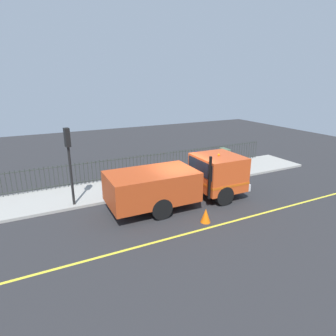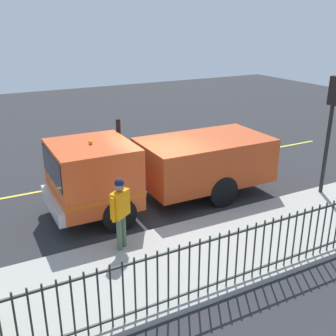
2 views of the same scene
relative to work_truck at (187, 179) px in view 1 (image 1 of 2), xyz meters
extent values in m
plane|color=#2B2B2D|center=(0.22, 0.16, -1.26)|extent=(46.16, 46.16, 0.00)
cube|color=#A3A099|center=(3.20, 0.16, -1.19)|extent=(3.12, 20.98, 0.13)
cube|color=yellow|center=(-2.64, 0.16, -1.26)|extent=(0.12, 18.88, 0.01)
cube|color=#D84C1E|center=(-0.03, -1.83, 0.08)|extent=(2.38, 2.21, 1.71)
cube|color=black|center=(-0.03, -1.83, 0.46)|extent=(2.19, 2.25, 0.75)
cube|color=#B8411A|center=(0.03, 1.83, -0.09)|extent=(2.41, 4.11, 1.38)
cube|color=silver|center=(-0.04, -3.00, -0.63)|extent=(2.23, 0.23, 0.36)
cube|color=#DB5914|center=(-0.03, -1.83, -0.30)|extent=(2.40, 2.23, 0.12)
cylinder|color=black|center=(1.03, -1.52, -0.78)|extent=(0.31, 0.96, 0.96)
cylinder|color=black|center=(-1.07, -1.49, -0.78)|extent=(0.31, 0.96, 0.96)
cylinder|color=black|center=(1.08, 1.82, -0.78)|extent=(0.31, 0.96, 0.96)
cylinder|color=black|center=(-1.03, 1.85, -0.78)|extent=(0.31, 0.96, 0.96)
sphere|color=orange|center=(-0.03, -1.83, 0.98)|extent=(0.12, 0.12, 0.12)
cylinder|color=black|center=(-1.03, -0.63, 0.25)|extent=(0.14, 0.14, 2.06)
cube|color=orange|center=(2.12, -1.87, 0.05)|extent=(0.48, 0.55, 0.64)
sphere|color=#997051|center=(2.12, -1.87, 0.49)|extent=(0.24, 0.24, 0.24)
sphere|color=#14193F|center=(2.12, -1.87, 0.58)|extent=(0.23, 0.23, 0.23)
cylinder|color=#4C6047|center=(2.17, -1.95, -0.70)|extent=(0.13, 0.13, 0.86)
cylinder|color=#4C6047|center=(2.07, -1.80, -0.70)|extent=(0.13, 0.13, 0.86)
cylinder|color=orange|center=(2.28, -2.11, 0.02)|extent=(0.09, 0.09, 0.61)
cylinder|color=orange|center=(1.96, -1.64, 0.02)|extent=(0.09, 0.09, 0.61)
cylinder|color=#2D332D|center=(4.56, -8.75, -0.47)|extent=(0.04, 0.04, 1.32)
cylinder|color=#2D332D|center=(4.56, -8.53, -0.47)|extent=(0.04, 0.04, 1.32)
cylinder|color=#2D332D|center=(4.56, -8.30, -0.47)|extent=(0.04, 0.04, 1.32)
cylinder|color=#2D332D|center=(4.56, -8.07, -0.47)|extent=(0.04, 0.04, 1.32)
cylinder|color=#2D332D|center=(4.56, -7.84, -0.47)|extent=(0.04, 0.04, 1.32)
cylinder|color=#2D332D|center=(4.56, -7.61, -0.47)|extent=(0.04, 0.04, 1.32)
cylinder|color=#2D332D|center=(4.56, -7.38, -0.47)|extent=(0.04, 0.04, 1.32)
cylinder|color=#2D332D|center=(4.56, -7.15, -0.47)|extent=(0.04, 0.04, 1.32)
cylinder|color=#2D332D|center=(4.56, -6.92, -0.47)|extent=(0.04, 0.04, 1.32)
cylinder|color=#2D332D|center=(4.56, -6.70, -0.47)|extent=(0.04, 0.04, 1.32)
cylinder|color=#2D332D|center=(4.56, -6.47, -0.47)|extent=(0.04, 0.04, 1.32)
cylinder|color=#2D332D|center=(4.56, -6.24, -0.47)|extent=(0.04, 0.04, 1.32)
cylinder|color=#2D332D|center=(4.56, -6.01, -0.47)|extent=(0.04, 0.04, 1.32)
cylinder|color=#2D332D|center=(4.56, -5.78, -0.47)|extent=(0.04, 0.04, 1.32)
cylinder|color=#2D332D|center=(4.56, -5.55, -0.47)|extent=(0.04, 0.04, 1.32)
cylinder|color=#2D332D|center=(4.56, -5.32, -0.47)|extent=(0.04, 0.04, 1.32)
cylinder|color=#2D332D|center=(4.56, -5.10, -0.47)|extent=(0.04, 0.04, 1.32)
cylinder|color=#2D332D|center=(4.56, -4.87, -0.47)|extent=(0.04, 0.04, 1.32)
cylinder|color=#2D332D|center=(4.56, -4.64, -0.47)|extent=(0.04, 0.04, 1.32)
cylinder|color=#2D332D|center=(4.56, -4.41, -0.47)|extent=(0.04, 0.04, 1.32)
cylinder|color=#2D332D|center=(4.56, -4.18, -0.47)|extent=(0.04, 0.04, 1.32)
cylinder|color=#2D332D|center=(4.56, -3.95, -0.47)|extent=(0.04, 0.04, 1.32)
cylinder|color=#2D332D|center=(4.56, -3.72, -0.47)|extent=(0.04, 0.04, 1.32)
cylinder|color=#2D332D|center=(4.56, -3.50, -0.47)|extent=(0.04, 0.04, 1.32)
cylinder|color=#2D332D|center=(4.56, -3.27, -0.47)|extent=(0.04, 0.04, 1.32)
cylinder|color=#2D332D|center=(4.56, -3.04, -0.47)|extent=(0.04, 0.04, 1.32)
cylinder|color=#2D332D|center=(4.56, -2.81, -0.47)|extent=(0.04, 0.04, 1.32)
cylinder|color=#2D332D|center=(4.56, -2.58, -0.47)|extent=(0.04, 0.04, 1.32)
cylinder|color=#2D332D|center=(4.56, -2.35, -0.47)|extent=(0.04, 0.04, 1.32)
cylinder|color=#2D332D|center=(4.56, -2.12, -0.47)|extent=(0.04, 0.04, 1.32)
cylinder|color=#2D332D|center=(4.56, -1.89, -0.47)|extent=(0.04, 0.04, 1.32)
cylinder|color=#2D332D|center=(4.56, -1.67, -0.47)|extent=(0.04, 0.04, 1.32)
cylinder|color=#2D332D|center=(4.56, -1.44, -0.47)|extent=(0.04, 0.04, 1.32)
cylinder|color=#2D332D|center=(4.56, -1.21, -0.47)|extent=(0.04, 0.04, 1.32)
cylinder|color=#2D332D|center=(4.56, -0.98, -0.47)|extent=(0.04, 0.04, 1.32)
cylinder|color=#2D332D|center=(4.56, -0.75, -0.47)|extent=(0.04, 0.04, 1.32)
cylinder|color=#2D332D|center=(4.56, -0.52, -0.47)|extent=(0.04, 0.04, 1.32)
cylinder|color=#2D332D|center=(4.56, -0.29, -0.47)|extent=(0.04, 0.04, 1.32)
cylinder|color=#2D332D|center=(4.56, -0.07, -0.47)|extent=(0.04, 0.04, 1.32)
cylinder|color=#2D332D|center=(4.56, 0.16, -0.47)|extent=(0.04, 0.04, 1.32)
cylinder|color=#2D332D|center=(4.56, 0.39, -0.47)|extent=(0.04, 0.04, 1.32)
cylinder|color=#2D332D|center=(4.56, 0.62, -0.47)|extent=(0.04, 0.04, 1.32)
cylinder|color=#2D332D|center=(4.56, 0.85, -0.47)|extent=(0.04, 0.04, 1.32)
cylinder|color=#2D332D|center=(4.56, 1.08, -0.47)|extent=(0.04, 0.04, 1.32)
cylinder|color=#2D332D|center=(4.56, 1.31, -0.47)|extent=(0.04, 0.04, 1.32)
cylinder|color=#2D332D|center=(4.56, 1.54, -0.47)|extent=(0.04, 0.04, 1.32)
cylinder|color=#2D332D|center=(4.56, 1.76, -0.47)|extent=(0.04, 0.04, 1.32)
cylinder|color=#2D332D|center=(4.56, 1.99, -0.47)|extent=(0.04, 0.04, 1.32)
cylinder|color=#2D332D|center=(4.56, 2.22, -0.47)|extent=(0.04, 0.04, 1.32)
cylinder|color=#2D332D|center=(4.56, 2.45, -0.47)|extent=(0.04, 0.04, 1.32)
cylinder|color=#2D332D|center=(4.56, 2.68, -0.47)|extent=(0.04, 0.04, 1.32)
cylinder|color=#2D332D|center=(4.56, 2.91, -0.47)|extent=(0.04, 0.04, 1.32)
cylinder|color=#2D332D|center=(4.56, 3.14, -0.47)|extent=(0.04, 0.04, 1.32)
cylinder|color=#2D332D|center=(4.56, 3.36, -0.47)|extent=(0.04, 0.04, 1.32)
cylinder|color=#2D332D|center=(4.56, 3.59, -0.47)|extent=(0.04, 0.04, 1.32)
cylinder|color=#2D332D|center=(4.56, 3.82, -0.47)|extent=(0.04, 0.04, 1.32)
cylinder|color=#2D332D|center=(4.56, 4.05, -0.47)|extent=(0.04, 0.04, 1.32)
cylinder|color=#2D332D|center=(4.56, 4.28, -0.47)|extent=(0.04, 0.04, 1.32)
cylinder|color=#2D332D|center=(4.56, 4.51, -0.47)|extent=(0.04, 0.04, 1.32)
cylinder|color=#2D332D|center=(4.56, 4.74, -0.47)|extent=(0.04, 0.04, 1.32)
cylinder|color=#2D332D|center=(4.56, 4.96, -0.47)|extent=(0.04, 0.04, 1.32)
cylinder|color=#2D332D|center=(4.56, 5.19, -0.47)|extent=(0.04, 0.04, 1.32)
cylinder|color=#2D332D|center=(4.56, 5.42, -0.47)|extent=(0.04, 0.04, 1.32)
cylinder|color=#2D332D|center=(4.56, 5.65, -0.47)|extent=(0.04, 0.04, 1.32)
cylinder|color=#2D332D|center=(4.56, 5.88, -0.47)|extent=(0.04, 0.04, 1.32)
cylinder|color=#2D332D|center=(4.56, 6.11, -0.47)|extent=(0.04, 0.04, 1.32)
cylinder|color=#2D332D|center=(4.56, 6.34, -0.47)|extent=(0.04, 0.04, 1.32)
cylinder|color=#2D332D|center=(4.56, 6.57, -0.47)|extent=(0.04, 0.04, 1.32)
cylinder|color=#2D332D|center=(4.56, 6.79, -0.47)|extent=(0.04, 0.04, 1.32)
cylinder|color=#2D332D|center=(4.56, 7.02, -0.47)|extent=(0.04, 0.04, 1.32)
cylinder|color=#2D332D|center=(4.56, 7.25, -0.47)|extent=(0.04, 0.04, 1.32)
cylinder|color=#2D332D|center=(4.56, 7.48, -0.47)|extent=(0.04, 0.04, 1.32)
cylinder|color=#2D332D|center=(4.56, 7.71, -0.47)|extent=(0.04, 0.04, 1.32)
cylinder|color=#2D332D|center=(4.56, 7.94, -0.47)|extent=(0.04, 0.04, 1.32)
cylinder|color=#2D332D|center=(4.56, 8.17, -0.47)|extent=(0.04, 0.04, 1.32)
cube|color=#2D332D|center=(4.56, 0.16, 0.09)|extent=(0.04, 17.83, 0.04)
cube|color=#2D332D|center=(4.56, 0.16, -0.97)|extent=(0.04, 17.83, 0.04)
cylinder|color=black|center=(1.97, 5.07, 0.72)|extent=(0.12, 0.12, 3.68)
cube|color=black|center=(1.97, 5.07, 2.13)|extent=(0.33, 0.26, 0.85)
sphere|color=red|center=(1.97, 5.07, 2.39)|extent=(0.16, 0.16, 0.16)
sphere|color=yellow|center=(1.97, 5.07, 2.13)|extent=(0.16, 0.16, 0.16)
sphere|color=green|center=(1.97, 5.07, 1.88)|extent=(0.16, 0.16, 0.16)
cube|color=#4C6B4C|center=(3.72, -5.14, -0.49)|extent=(0.76, 0.38, 1.27)
cone|color=orange|center=(-2.16, 0.30, -0.95)|extent=(0.43, 0.43, 0.62)
camera|label=1|loc=(-11.29, 6.69, 4.62)|focal=30.52mm
camera|label=2|loc=(10.24, -4.94, 4.13)|focal=43.31mm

